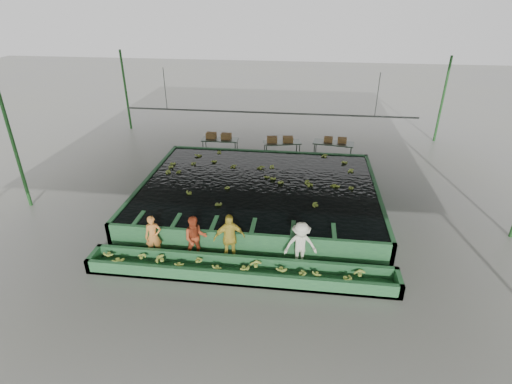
# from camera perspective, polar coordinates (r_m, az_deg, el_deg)

# --- Properties ---
(ground) EXTENTS (80.00, 80.00, 0.00)m
(ground) POSITION_cam_1_polar(r_m,az_deg,el_deg) (16.10, -0.23, -3.97)
(ground) COLOR slate
(ground) RESTS_ON ground
(shed_roof) EXTENTS (20.00, 22.00, 0.04)m
(shed_roof) POSITION_cam_1_polar(r_m,az_deg,el_deg) (14.20, -0.26, 13.61)
(shed_roof) COLOR gray
(shed_roof) RESTS_ON shed_posts
(shed_posts) EXTENTS (20.00, 22.00, 5.00)m
(shed_posts) POSITION_cam_1_polar(r_m,az_deg,el_deg) (14.97, -0.24, 4.26)
(shed_posts) COLOR #266228
(shed_posts) RESTS_ON ground
(flotation_tank) EXTENTS (10.00, 8.00, 0.90)m
(flotation_tank) POSITION_cam_1_polar(r_m,az_deg,el_deg) (17.19, 0.42, -0.13)
(flotation_tank) COLOR #2B6938
(flotation_tank) RESTS_ON ground
(tank_water) EXTENTS (9.70, 7.70, 0.00)m
(tank_water) POSITION_cam_1_polar(r_m,az_deg,el_deg) (17.01, 0.43, 1.07)
(tank_water) COLOR black
(tank_water) RESTS_ON flotation_tank
(sorting_trough) EXTENTS (10.00, 1.00, 0.50)m
(sorting_trough) POSITION_cam_1_polar(r_m,az_deg,el_deg) (13.02, -2.32, -11.12)
(sorting_trough) COLOR #2B6938
(sorting_trough) RESTS_ON ground
(cableway_rail) EXTENTS (0.08, 0.08, 14.00)m
(cableway_rail) POSITION_cam_1_polar(r_m,az_deg,el_deg) (19.51, 1.70, 11.25)
(cableway_rail) COLOR #59605B
(cableway_rail) RESTS_ON shed_roof
(rail_hanger_left) EXTENTS (0.04, 0.04, 2.00)m
(rail_hanger_left) POSITION_cam_1_polar(r_m,az_deg,el_deg) (20.35, -12.86, 14.18)
(rail_hanger_left) COLOR #59605B
(rail_hanger_left) RESTS_ON shed_roof
(rail_hanger_right) EXTENTS (0.04, 0.04, 2.00)m
(rail_hanger_right) POSITION_cam_1_polar(r_m,az_deg,el_deg) (19.44, 16.97, 13.12)
(rail_hanger_right) COLOR #59605B
(rail_hanger_right) RESTS_ON shed_roof
(worker_a) EXTENTS (0.65, 0.53, 1.53)m
(worker_a) POSITION_cam_1_polar(r_m,az_deg,el_deg) (14.12, -14.46, -6.16)
(worker_a) COLOR orange
(worker_a) RESTS_ON ground
(worker_b) EXTENTS (0.95, 0.84, 1.63)m
(worker_b) POSITION_cam_1_polar(r_m,az_deg,el_deg) (13.65, -8.65, -6.55)
(worker_b) COLOR #B24421
(worker_b) RESTS_ON ground
(worker_c) EXTENTS (1.15, 0.79, 1.81)m
(worker_c) POSITION_cam_1_polar(r_m,az_deg,el_deg) (13.35, -3.85, -6.63)
(worker_c) COLOR yellow
(worker_c) RESTS_ON ground
(worker_d) EXTENTS (1.18, 0.80, 1.67)m
(worker_d) POSITION_cam_1_polar(r_m,az_deg,el_deg) (13.19, 6.39, -7.57)
(worker_d) COLOR white
(worker_d) RESTS_ON ground
(packing_table_left) EXTENTS (2.01, 0.84, 0.91)m
(packing_table_left) POSITION_cam_1_polar(r_m,az_deg,el_deg) (22.46, -5.12, 6.46)
(packing_table_left) COLOR #59605B
(packing_table_left) RESTS_ON ground
(packing_table_mid) EXTENTS (2.13, 1.26, 0.91)m
(packing_table_mid) POSITION_cam_1_polar(r_m,az_deg,el_deg) (21.96, 3.71, 6.03)
(packing_table_mid) COLOR #59605B
(packing_table_mid) RESTS_ON ground
(packing_table_right) EXTENTS (2.23, 1.16, 0.97)m
(packing_table_right) POSITION_cam_1_polar(r_m,az_deg,el_deg) (22.07, 10.90, 5.78)
(packing_table_right) COLOR #59605B
(packing_table_right) RESTS_ON ground
(box_stack_left) EXTENTS (1.41, 0.44, 0.30)m
(box_stack_left) POSITION_cam_1_polar(r_m,az_deg,el_deg) (22.41, -5.34, 7.64)
(box_stack_left) COLOR brown
(box_stack_left) RESTS_ON packing_table_left
(box_stack_mid) EXTENTS (1.44, 0.59, 0.30)m
(box_stack_mid) POSITION_cam_1_polar(r_m,az_deg,el_deg) (21.79, 3.44, 7.15)
(box_stack_mid) COLOR brown
(box_stack_mid) RESTS_ON packing_table_mid
(box_stack_right) EXTENTS (1.21, 0.39, 0.26)m
(box_stack_right) POSITION_cam_1_polar(r_m,az_deg,el_deg) (21.99, 11.22, 7.02)
(box_stack_right) COLOR brown
(box_stack_right) RESTS_ON packing_table_right
(floating_bananas) EXTENTS (9.26, 6.31, 0.13)m
(floating_bananas) POSITION_cam_1_polar(r_m,az_deg,el_deg) (17.73, 0.73, 2.19)
(floating_bananas) COLOR #9AB43D
(floating_bananas) RESTS_ON tank_water
(trough_bananas) EXTENTS (8.56, 0.57, 0.11)m
(trough_bananas) POSITION_cam_1_polar(r_m,az_deg,el_deg) (12.93, -2.33, -10.60)
(trough_bananas) COLOR #9AB43D
(trough_bananas) RESTS_ON sorting_trough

